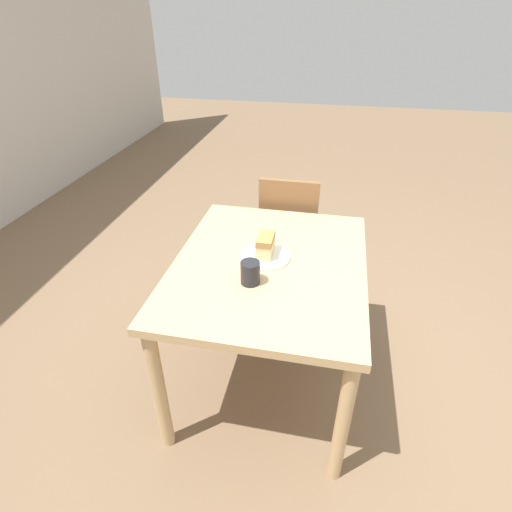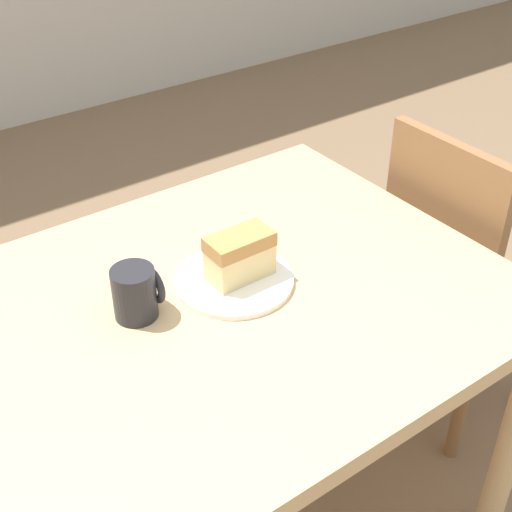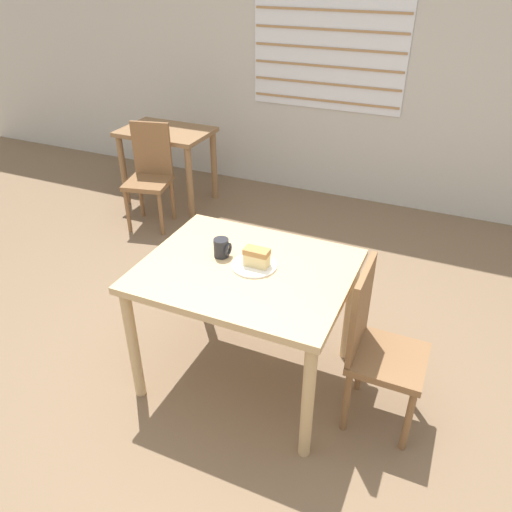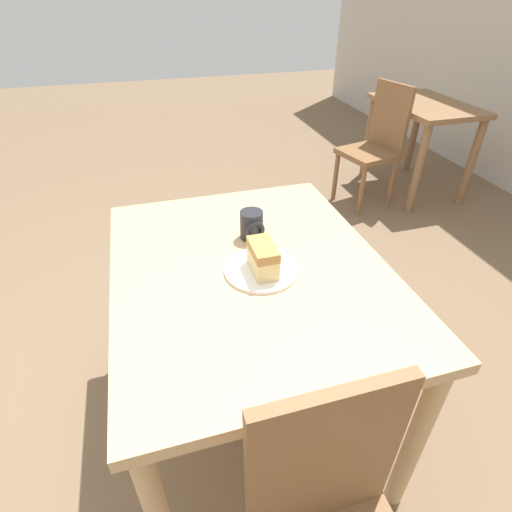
{
  "view_description": "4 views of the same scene",
  "coord_description": "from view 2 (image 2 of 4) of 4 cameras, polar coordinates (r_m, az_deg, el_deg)",
  "views": [
    {
      "loc": [
        -1.55,
        0.05,
        1.78
      ],
      "look_at": [
        -0.02,
        0.36,
        0.78
      ],
      "focal_mm": 28.0,
      "sensor_mm": 36.0,
      "label": 1
    },
    {
      "loc": [
        -0.63,
        -0.63,
        1.62
      ],
      "look_at": [
        0.04,
        0.31,
        0.81
      ],
      "focal_mm": 50.0,
      "sensor_mm": 36.0,
      "label": 2
    },
    {
      "loc": [
        0.9,
        -1.69,
        2.17
      ],
      "look_at": [
        0.01,
        0.33,
        0.82
      ],
      "focal_mm": 35.0,
      "sensor_mm": 36.0,
      "label": 3
    },
    {
      "loc": [
        0.98,
        0.02,
        1.53
      ],
      "look_at": [
        0.02,
        0.3,
        0.84
      ],
      "focal_mm": 28.0,
      "sensor_mm": 36.0,
      "label": 4
    }
  ],
  "objects": [
    {
      "name": "dining_table_near",
      "position": [
        1.46,
        -2.17,
        -6.34
      ],
      "size": [
        1.09,
        0.88,
        0.76
      ],
      "color": "tan",
      "rests_on": "ground_plane"
    },
    {
      "name": "chair_near_window",
      "position": [
        1.96,
        15.69,
        -1.78
      ],
      "size": [
        0.37,
        0.37,
        0.91
      ],
      "rotation": [
        0.0,
        0.0,
        1.57
      ],
      "color": "brown",
      "rests_on": "ground_plane"
    },
    {
      "name": "plate",
      "position": [
        1.43,
        -1.65,
        -1.91
      ],
      "size": [
        0.24,
        0.24,
        0.01
      ],
      "color": "white",
      "rests_on": "dining_table_near"
    },
    {
      "name": "cake_slice",
      "position": [
        1.4,
        -1.31,
        0.03
      ],
      "size": [
        0.13,
        0.07,
        0.1
      ],
      "color": "#E5CC89",
      "rests_on": "plate"
    },
    {
      "name": "coffee_mug",
      "position": [
        1.34,
        -9.54,
        -2.89
      ],
      "size": [
        0.09,
        0.08,
        0.1
      ],
      "color": "#232328",
      "rests_on": "dining_table_near"
    }
  ]
}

